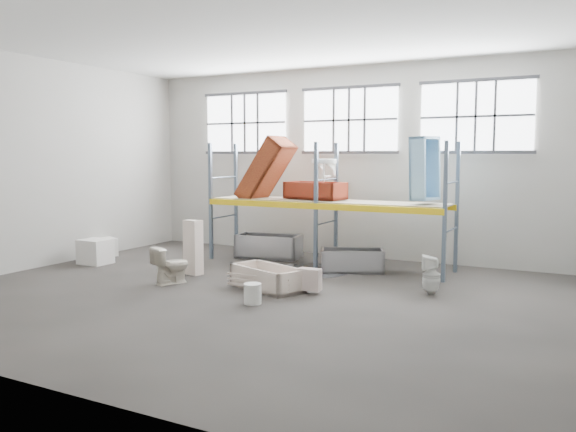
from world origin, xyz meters
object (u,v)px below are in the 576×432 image
Objects in this scene: toilet_beige at (171,265)px; steel_tub_right at (352,260)px; rust_tub_flat at (315,190)px; blue_tub_upright at (425,169)px; steel_tub_left at (269,246)px; toilet_white at (431,275)px; carton_near at (95,251)px; bucket at (253,294)px; cistern_tall at (193,247)px; bathtub_beige at (267,278)px.

toilet_beige is 0.55× the size of steel_tub_right.
rust_tub_flat is (1.68, 3.55, 1.42)m from toilet_beige.
steel_tub_left is at bearing 176.81° from blue_tub_upright.
toilet_white is 1.08× the size of carton_near.
cistern_tall is at bearing 147.48° from bucket.
cistern_tall is 2.73m from steel_tub_left.
bathtub_beige is 3.45m from rust_tub_flat.
toilet_white is 3.50m from bucket.
blue_tub_upright is at bearing 39.42° from cistern_tall.
toilet_white reaches higher than carton_near.
steel_tub_left is 1.16× the size of steel_tub_right.
carton_near reaches higher than bucket.
carton_near reaches higher than steel_tub_left.
rust_tub_flat is 1.05× the size of blue_tub_upright.
steel_tub_right is (-2.18, 1.37, -0.12)m from toilet_white.
blue_tub_upright is at bearing -2.52° from rust_tub_flat.
cistern_tall reaches higher than bathtub_beige.
carton_near is (-3.39, -2.76, 0.00)m from steel_tub_left.
cistern_tall is at bearing -147.24° from steel_tub_right.
blue_tub_upright is 8.23m from carton_near.
steel_tub_right is 3.64m from bucket.
toilet_white is 5.24m from steel_tub_left.
steel_tub_right is 6.37m from carton_near.
steel_tub_right is 0.96× the size of rust_tub_flat.
toilet_white reaches higher than bucket.
carton_near is (-8.20, -0.69, -0.08)m from toilet_white.
toilet_white is at bearing -32.14° from steel_tub_right.
bathtub_beige is at bearing -0.81° from cistern_tall.
toilet_beige is 0.64× the size of cistern_tall.
carton_near is at bearing -161.47° from blue_tub_upright.
bathtub_beige is at bearing -109.56° from steel_tub_right.
carton_near reaches higher than bathtub_beige.
steel_tub_right is 2.08m from rust_tub_flat.
blue_tub_upright is (-0.66, 1.84, 2.01)m from toilet_white.
steel_tub_left reaches higher than steel_tub_right.
bucket is (-0.51, -3.61, -0.07)m from steel_tub_right.
bathtub_beige is 0.94× the size of steel_tub_left.
blue_tub_upright is (1.52, 0.47, 2.13)m from steel_tub_right.
bathtub_beige is 3.24m from toilet_white.
bathtub_beige is 1.09× the size of steel_tub_right.
bathtub_beige is 5.17m from carton_near.
blue_tub_upright reaches higher than toilet_white.
blue_tub_upright is at bearing -177.91° from toilet_white.
toilet_beige is 5.95m from blue_tub_upright.
cistern_tall is at bearing -59.42° from toilet_beige.
toilet_beige is 2.50m from bucket.
carton_near is at bearing -161.14° from steel_tub_right.
toilet_white reaches higher than steel_tub_left.
cistern_tall is (-2.20, 0.47, 0.39)m from bathtub_beige.
bucket is (2.56, -1.63, -0.43)m from cistern_tall.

